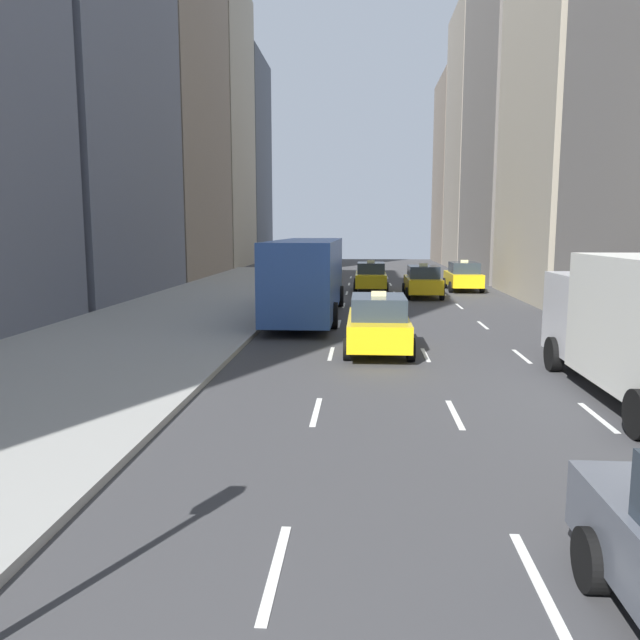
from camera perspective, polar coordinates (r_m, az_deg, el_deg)
name	(u,v)px	position (r m, az deg, el deg)	size (l,w,h in m)	color
sidewalk_left	(177,317)	(26.69, -12.92, 0.29)	(8.00, 66.00, 0.15)	#9E9E99
lane_markings	(417,338)	(21.69, 8.84, -1.59)	(5.72, 56.00, 0.01)	white
building_row_left	(110,30)	(41.56, -18.63, 23.86)	(6.00, 84.32, 37.42)	#4C515B
building_row_right	(565,59)	(40.54, 21.50, 21.32)	(6.00, 81.20, 35.86)	gray
taxi_lead	(371,277)	(37.65, 4.66, 3.98)	(2.02, 4.40, 1.87)	yellow
taxi_second	(423,281)	(34.59, 9.37, 3.52)	(2.02, 4.40, 1.87)	yellow
taxi_third	(463,276)	(38.79, 12.97, 3.93)	(2.02, 4.40, 1.87)	yellow
taxi_fourth	(378,323)	(18.91, 5.34, -0.30)	(2.02, 4.40, 1.87)	yellow
city_bus	(308,275)	(26.45, -1.15, 4.16)	(2.80, 11.61, 3.25)	#2D519E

